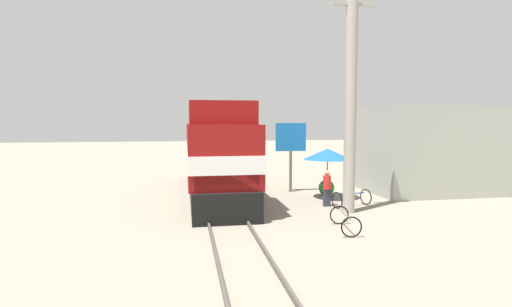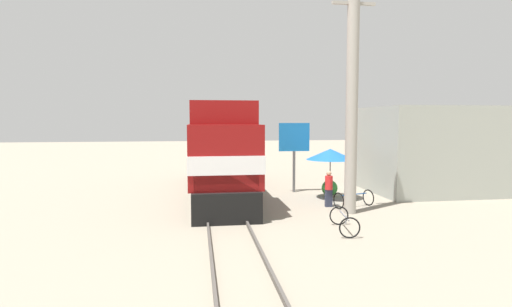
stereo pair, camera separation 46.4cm
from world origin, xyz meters
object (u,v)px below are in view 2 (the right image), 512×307
object	(u,v)px
person_bystander	(329,187)
bicycle	(354,199)
utility_pole	(352,95)
bicycle_spare	(344,221)
billboard_sign	(294,142)
vendor_umbrella	(330,154)
locomotive	(218,156)

from	to	relation	value
person_bystander	bicycle	bearing A→B (deg)	-14.68
utility_pole	person_bystander	size ratio (longest dim) A/B	5.97
person_bystander	bicycle_spare	xyz separation A→B (m)	(-0.76, -3.91, -0.51)
utility_pole	person_bystander	world-z (taller)	utility_pole
billboard_sign	bicycle	distance (m)	5.03
billboard_sign	utility_pole	bearing A→B (deg)	-77.65
bicycle_spare	person_bystander	bearing A→B (deg)	87.36
billboard_sign	bicycle	size ratio (longest dim) A/B	2.00
vendor_umbrella	utility_pole	bearing A→B (deg)	-92.95
billboard_sign	bicycle_spare	world-z (taller)	billboard_sign
person_bystander	bicycle_spare	distance (m)	4.02
vendor_umbrella	person_bystander	bearing A→B (deg)	-110.48
locomotive	bicycle_spare	bearing A→B (deg)	-62.58
locomotive	person_bystander	xyz separation A→B (m)	(4.72, -3.70, -1.14)
utility_pole	bicycle	world-z (taller)	utility_pole
utility_pole	billboard_sign	distance (m)	5.71
locomotive	utility_pole	world-z (taller)	utility_pole
bicycle_spare	bicycle	bearing A→B (deg)	71.69
bicycle_spare	utility_pole	bearing A→B (deg)	72.85
person_bystander	bicycle_spare	world-z (taller)	person_bystander
billboard_sign	person_bystander	size ratio (longest dim) A/B	2.30
utility_pole	person_bystander	distance (m)	4.24
vendor_umbrella	person_bystander	size ratio (longest dim) A/B	1.53
billboard_sign	bicycle_spare	bearing A→B (deg)	-90.82
locomotive	vendor_umbrella	distance (m)	5.72
bicycle_spare	vendor_umbrella	bearing A→B (deg)	84.43
locomotive	person_bystander	distance (m)	6.10
vendor_umbrella	bicycle	bearing A→B (deg)	-77.52
person_bystander	bicycle	xyz separation A→B (m)	(1.07, -0.28, -0.50)
utility_pole	person_bystander	bearing A→B (deg)	109.76
locomotive	vendor_umbrella	size ratio (longest dim) A/B	5.39
billboard_sign	person_bystander	distance (m)	4.30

